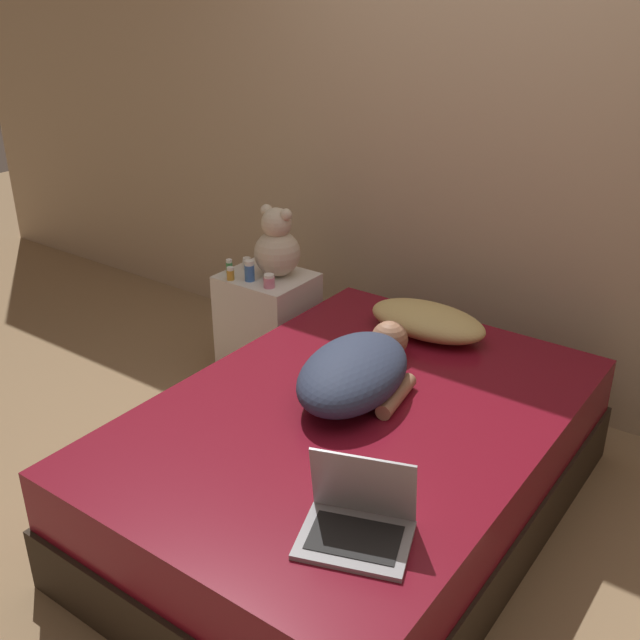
% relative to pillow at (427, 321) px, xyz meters
% --- Properties ---
extents(ground_plane, '(12.00, 12.00, 0.00)m').
position_rel_pillow_xyz_m(ground_plane, '(0.09, -0.71, -0.55)').
color(ground_plane, '#937551').
extents(wall_back, '(8.00, 0.06, 2.60)m').
position_rel_pillow_xyz_m(wall_back, '(0.09, 0.55, 0.75)').
color(wall_back, tan).
rests_on(wall_back, ground_plane).
extents(bed, '(1.37, 1.95, 0.48)m').
position_rel_pillow_xyz_m(bed, '(0.09, -0.71, -0.31)').
color(bed, '#2D2319').
rests_on(bed, ground_plane).
extents(nightstand, '(0.43, 0.37, 0.58)m').
position_rel_pillow_xyz_m(nightstand, '(-0.87, -0.06, -0.26)').
color(nightstand, silver).
rests_on(nightstand, ground_plane).
extents(pillow, '(0.54, 0.29, 0.13)m').
position_rel_pillow_xyz_m(pillow, '(0.00, 0.00, 0.00)').
color(pillow, tan).
rests_on(pillow, bed).
extents(person_lying, '(0.46, 0.76, 0.21)m').
position_rel_pillow_xyz_m(person_lying, '(0.03, -0.61, 0.03)').
color(person_lying, '#2D3851').
rests_on(person_lying, bed).
extents(laptop, '(0.38, 0.33, 0.25)m').
position_rel_pillow_xyz_m(laptop, '(0.46, -1.26, -0.01)').
color(laptop, '#9E9EA3').
rests_on(laptop, bed).
extents(teddy_bear, '(0.23, 0.23, 0.35)m').
position_rel_pillow_xyz_m(teddy_bear, '(-0.83, -0.02, 0.18)').
color(teddy_bear, beige).
rests_on(teddy_bear, nightstand).
extents(bottle_pink, '(0.05, 0.05, 0.07)m').
position_rel_pillow_xyz_m(bottle_pink, '(-0.76, -0.17, 0.06)').
color(bottle_pink, pink).
rests_on(bottle_pink, nightstand).
extents(bottle_white, '(0.04, 0.04, 0.06)m').
position_rel_pillow_xyz_m(bottle_white, '(-1.00, -0.05, 0.06)').
color(bottle_white, white).
rests_on(bottle_white, nightstand).
extents(bottle_amber, '(0.04, 0.04, 0.06)m').
position_rel_pillow_xyz_m(bottle_amber, '(-0.97, -0.20, 0.06)').
color(bottle_amber, gold).
rests_on(bottle_amber, nightstand).
extents(bottle_green, '(0.03, 0.03, 0.07)m').
position_rel_pillow_xyz_m(bottle_green, '(-1.04, -0.14, 0.06)').
color(bottle_green, '#3D8E4C').
rests_on(bottle_green, nightstand).
extents(bottle_blue, '(0.05, 0.05, 0.10)m').
position_rel_pillow_xyz_m(bottle_blue, '(-0.89, -0.16, 0.08)').
color(bottle_blue, '#3866B2').
rests_on(bottle_blue, nightstand).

